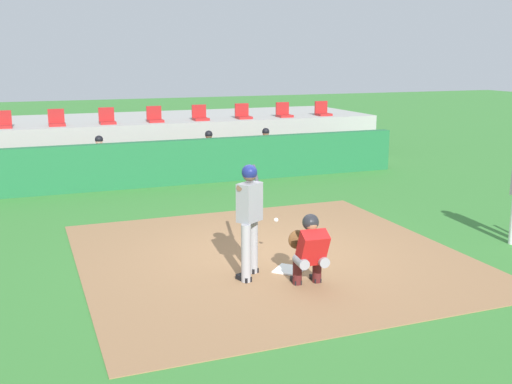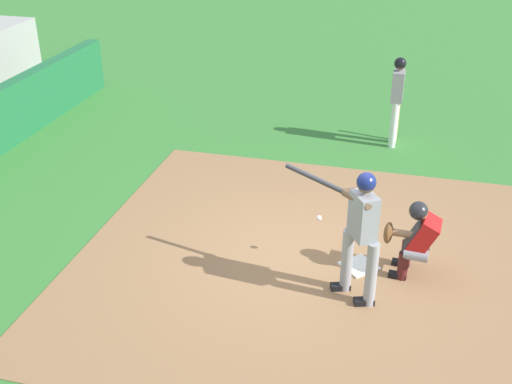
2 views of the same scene
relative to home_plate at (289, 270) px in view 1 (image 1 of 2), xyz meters
name	(u,v)px [view 1 (image 1 of 2)]	position (x,y,z in m)	size (l,w,h in m)	color
ground_plane	(270,256)	(0.00, 0.80, -0.02)	(80.00, 80.00, 0.00)	#387A33
dirt_infield	(270,256)	(0.00, 0.80, -0.02)	(6.40, 6.40, 0.01)	#936B47
home_plate	(289,270)	(0.00, 0.00, 0.00)	(0.44, 0.44, 0.02)	white
batter_at_plate	(250,213)	(-0.69, -0.01, 1.01)	(0.75, 1.34, 1.80)	#99999E
catcher_crouched	(309,247)	(0.01, -0.70, 0.58)	(0.50, 1.68, 1.13)	gray
dugout_wall	(178,162)	(0.00, 7.30, 0.58)	(13.00, 0.30, 1.20)	#1E6638
dugout_bench	(170,170)	(0.00, 8.30, 0.20)	(11.80, 0.44, 0.45)	olive
dugout_player_1	(101,159)	(-1.94, 8.14, 0.65)	(0.49, 0.70, 1.30)	#939399
dugout_player_2	(210,153)	(1.15, 8.14, 0.65)	(0.49, 0.70, 1.30)	#939399
dugout_player_3	(267,149)	(2.92, 8.14, 0.65)	(0.49, 0.70, 1.30)	#939399
stands_platform	(146,138)	(0.00, 11.70, 0.68)	(15.00, 4.40, 1.40)	#9E9E99
stadium_seat_1	(3,123)	(-4.33, 10.18, 1.51)	(0.46, 0.46, 0.48)	#A51E1E
stadium_seat_2	(57,121)	(-2.89, 10.18, 1.51)	(0.46, 0.46, 0.48)	#A51E1E
stadium_seat_3	(107,119)	(-1.44, 10.18, 1.51)	(0.46, 0.46, 0.48)	#A51E1E
stadium_seat_4	(155,118)	(0.00, 10.18, 1.51)	(0.46, 0.46, 0.48)	#A51E1E
stadium_seat_5	(200,116)	(1.44, 10.18, 1.51)	(0.46, 0.46, 0.48)	#A51E1E
stadium_seat_6	(243,114)	(2.89, 10.18, 1.51)	(0.46, 0.46, 0.48)	#A51E1E
stadium_seat_7	(284,113)	(4.33, 10.18, 1.51)	(0.46, 0.46, 0.48)	#A51E1E
stadium_seat_8	(323,111)	(5.78, 10.18, 1.51)	(0.46, 0.46, 0.48)	#A51E1E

